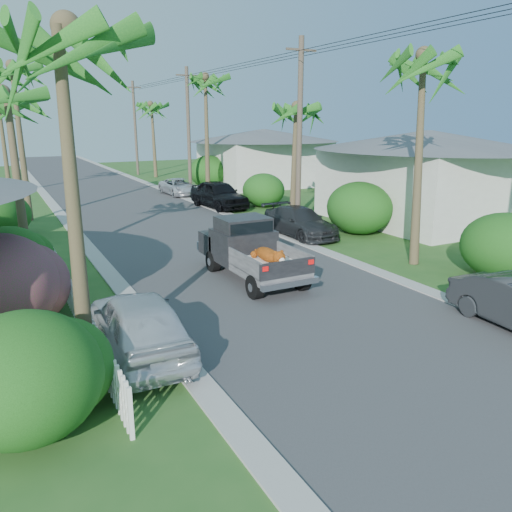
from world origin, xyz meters
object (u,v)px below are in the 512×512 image
parked_car_rd (179,187)px  parked_car_ln (138,324)px  palm_r_a (428,57)px  palm_l_a (56,29)px  pickup_truck (247,248)px  palm_r_c (205,78)px  house_right_far (264,159)px  palm_l_b (6,94)px  utility_pole_b (299,136)px  house_right_near (425,180)px  parked_car_rf (219,195)px  palm_r_b (295,107)px  palm_r_d (152,104)px  parked_car_rm (300,222)px  utility_pole_c (189,130)px  utility_pole_d (135,128)px  palm_l_c (12,67)px

parked_car_rd → parked_car_ln: parked_car_ln is taller
palm_r_a → palm_l_a: bearing=-166.5°
pickup_truck → palm_r_c: palm_r_c is taller
house_right_far → parked_car_rd: bearing=-162.8°
palm_l_b → utility_pole_b: (12.40, 1.00, -1.55)m
house_right_near → house_right_far: (0.00, 18.00, -0.10)m
parked_car_rf → palm_r_b: (1.81, -5.85, 5.11)m
parked_car_rd → palm_r_d: (2.01, 12.64, 6.15)m
palm_r_c → parked_car_rm: bearing=-94.9°
utility_pole_b → palm_l_b: bearing=-175.4°
utility_pole_c → palm_l_b: bearing=-127.8°
palm_r_a → palm_r_b: size_ratio=1.21×
parked_car_rd → palm_l_a: size_ratio=0.51×
parked_car_rd → pickup_truck: bearing=-104.8°
house_right_far → utility_pole_d: (-7.40, 13.00, 2.48)m
parked_car_ln → palm_r_d: (11.50, 36.83, 5.98)m
utility_pole_b → pickup_truck: bearing=-135.3°
utility_pole_b → utility_pole_d: same height
pickup_truck → utility_pole_c: size_ratio=0.57×
parked_car_rm → palm_l_c: bearing=135.8°
palm_r_d → utility_pole_d: utility_pole_d is taller
palm_r_d → utility_pole_d: (-0.90, 3.00, -2.14)m
parked_car_rm → parked_car_ln: 13.25m
palm_r_a → pickup_truck: bearing=167.2°
parked_car_rf → palm_l_c: bearing=169.0°
palm_l_c → house_right_far: bearing=22.8°
palm_l_b → parked_car_rd: bearing=53.7°
palm_l_a → palm_r_a: 12.86m
palm_l_c → palm_r_a: (12.30, -16.00, -0.49)m
parked_car_rf → palm_r_b: 7.98m
palm_l_c → house_right_near: 22.21m
palm_l_b → palm_r_a: size_ratio=0.85×
parked_car_rm → utility_pole_c: utility_pole_c is taller
parked_car_rm → house_right_near: (8.00, 0.13, 1.55)m
palm_r_c → utility_pole_b: 13.48m
palm_r_b → utility_pole_d: (-1.00, 28.00, -1.35)m
parked_car_rd → palm_l_a: (-10.69, -24.36, 6.35)m
parked_car_ln → palm_l_a: 6.29m
pickup_truck → palm_l_a: palm_l_a is taller
pickup_truck → palm_l_a: 9.64m
palm_l_c → palm_r_d: (12.50, 18.00, -1.18)m
palm_l_b → parked_car_rm: bearing=-0.6°
palm_r_b → house_right_far: palm_r_b is taller
parked_car_ln → utility_pole_c: 27.27m
palm_l_c → utility_pole_d: (11.60, 21.00, -3.31)m
pickup_truck → utility_pole_d: 36.18m
parked_car_ln → palm_l_c: 20.16m
parked_car_ln → palm_l_a: size_ratio=0.54×
pickup_truck → utility_pole_b: bearing=44.7°
palm_l_b → utility_pole_d: bearing=68.2°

